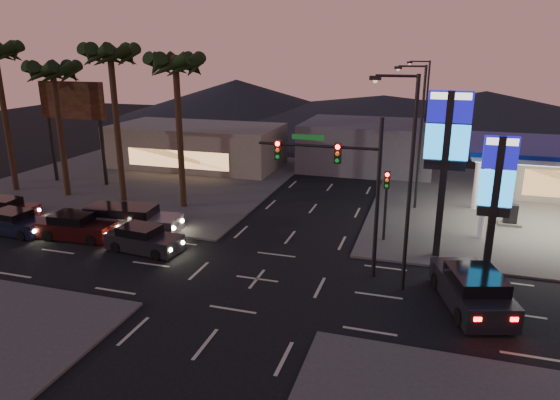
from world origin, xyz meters
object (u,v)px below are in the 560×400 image
(pylon_sign_short, at_px, (497,183))
(car_lane_a_mid, at_px, (77,227))
(car_lane_a_front, at_px, (144,239))
(car_lane_a_rear, at_px, (15,223))
(car_lane_b_front, at_px, (139,221))
(traffic_signal_mast, at_px, (342,173))
(car_lane_b_mid, at_px, (113,219))
(suv_station, at_px, (472,290))
(pylon_sign_tall, at_px, (447,142))
(car_lane_b_rear, at_px, (6,209))

(pylon_sign_short, xyz_separation_m, car_lane_a_mid, (-23.31, -2.34, -3.95))
(car_lane_a_front, xyz_separation_m, car_lane_a_rear, (-9.21, 0.15, -0.01))
(car_lane_b_front, bearing_deg, pylon_sign_short, 1.08)
(traffic_signal_mast, xyz_separation_m, car_lane_a_mid, (-16.07, 0.18, -4.52))
(car_lane_b_mid, height_order, suv_station, suv_station)
(pylon_sign_tall, xyz_separation_m, car_lane_a_rear, (-25.09, -3.74, -5.73))
(pylon_sign_short, xyz_separation_m, car_lane_b_mid, (-22.02, -0.55, -3.91))
(traffic_signal_mast, bearing_deg, suv_station, -15.98)
(traffic_signal_mast, bearing_deg, car_lane_b_rear, 175.39)
(pylon_sign_short, relative_size, car_lane_b_rear, 1.61)
(pylon_sign_tall, height_order, car_lane_a_mid, pylon_sign_tall)
(car_lane_a_mid, xyz_separation_m, suv_station, (22.34, -1.97, 0.11))
(car_lane_b_front, bearing_deg, pylon_sign_tall, 4.46)
(car_lane_b_mid, xyz_separation_m, car_lane_b_rear, (-8.33, -0.10, -0.10))
(car_lane_b_front, xyz_separation_m, suv_station, (19.26, -3.92, 0.05))
(pylon_sign_short, distance_m, car_lane_a_rear, 28.01)
(suv_station, bearing_deg, car_lane_a_mid, 174.95)
(pylon_sign_short, xyz_separation_m, car_lane_b_front, (-20.23, -0.38, -3.89))
(traffic_signal_mast, height_order, car_lane_a_rear, traffic_signal_mast)
(car_lane_a_rear, bearing_deg, car_lane_a_front, -0.92)
(car_lane_a_rear, bearing_deg, car_lane_b_rear, 142.81)
(car_lane_b_mid, relative_size, car_lane_b_rear, 1.16)
(pylon_sign_short, bearing_deg, car_lane_b_mid, -178.56)
(car_lane_a_rear, bearing_deg, car_lane_b_front, 17.79)
(car_lane_a_front, bearing_deg, car_lane_a_mid, 173.57)
(car_lane_a_front, bearing_deg, car_lane_b_mid, 147.25)
(car_lane_a_mid, xyz_separation_m, car_lane_b_mid, (1.30, 1.78, 0.03))
(car_lane_a_rear, relative_size, car_lane_b_front, 0.86)
(pylon_sign_tall, height_order, car_lane_b_front, pylon_sign_tall)
(car_lane_b_mid, bearing_deg, suv_station, -10.12)
(car_lane_a_mid, relative_size, car_lane_a_rear, 1.07)
(car_lane_a_front, distance_m, car_lane_a_mid, 4.96)
(suv_station, bearing_deg, car_lane_a_rear, 176.64)
(car_lane_b_front, distance_m, car_lane_b_rear, 10.12)
(traffic_signal_mast, distance_m, car_lane_a_front, 12.04)
(car_lane_b_front, bearing_deg, car_lane_b_mid, -174.58)
(pylon_sign_short, distance_m, car_lane_b_rear, 30.62)
(pylon_sign_tall, distance_m, traffic_signal_mast, 6.02)
(pylon_sign_tall, height_order, car_lane_b_mid, pylon_sign_tall)
(pylon_sign_tall, relative_size, car_lane_b_mid, 1.79)
(car_lane_b_front, bearing_deg, car_lane_a_mid, -147.65)
(car_lane_b_front, bearing_deg, car_lane_a_front, -53.59)
(car_lane_a_rear, height_order, suv_station, suv_station)
(car_lane_b_mid, bearing_deg, pylon_sign_tall, 4.55)
(car_lane_a_mid, relative_size, suv_station, 0.84)
(pylon_sign_short, height_order, car_lane_a_rear, pylon_sign_short)
(car_lane_a_rear, distance_m, car_lane_b_front, 7.73)
(car_lane_a_mid, xyz_separation_m, car_lane_b_front, (3.08, 1.95, 0.06))
(car_lane_b_mid, distance_m, suv_station, 21.38)
(suv_station, bearing_deg, pylon_sign_short, 77.25)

